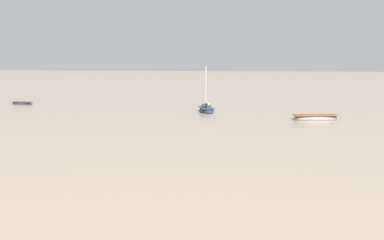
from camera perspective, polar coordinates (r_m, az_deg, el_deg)
name	(u,v)px	position (r m, az deg, el deg)	size (l,w,h in m)	color
rowboat_moored_0	(315,118)	(57.09, 12.67, 0.21)	(5.01, 3.18, 0.75)	gray
sailboat_moored_0	(206,110)	(64.79, 1.50, 1.05)	(3.44, 5.27, 5.67)	navy
rowboat_moored_3	(22,103)	(80.80, -17.17, 1.67)	(3.54, 1.52, 0.54)	navy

